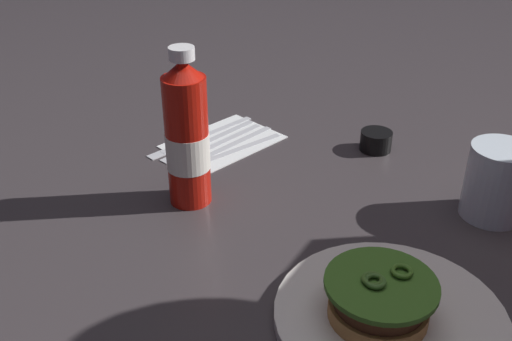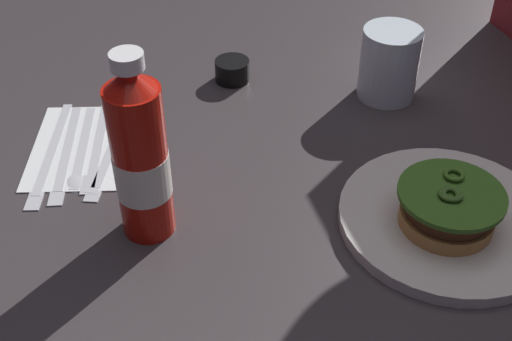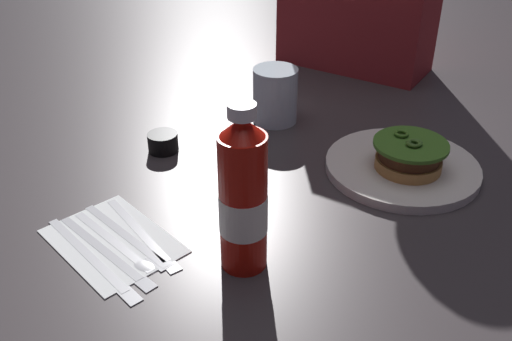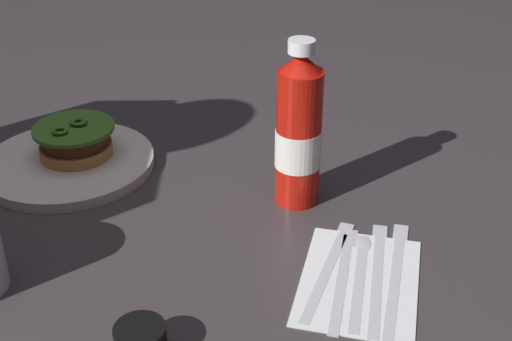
% 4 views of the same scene
% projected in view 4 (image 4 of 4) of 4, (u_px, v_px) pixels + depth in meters
% --- Properties ---
extents(ground_plane, '(3.00, 3.00, 0.00)m').
position_uv_depth(ground_plane, '(128.00, 223.00, 0.86)').
color(ground_plane, '#393335').
extents(dinner_plate, '(0.25, 0.25, 0.02)m').
position_uv_depth(dinner_plate, '(69.00, 163.00, 0.98)').
color(dinner_plate, silver).
rests_on(dinner_plate, ground_plane).
extents(burger_sandwich, '(0.12, 0.12, 0.05)m').
position_uv_depth(burger_sandwich, '(75.00, 140.00, 0.97)').
color(burger_sandwich, '#B57F41').
rests_on(burger_sandwich, dinner_plate).
extents(ketchup_bottle, '(0.06, 0.06, 0.22)m').
position_uv_depth(ketchup_bottle, '(298.00, 133.00, 0.86)').
color(ketchup_bottle, '#B3150B').
rests_on(ketchup_bottle, ground_plane).
extents(condiment_cup, '(0.05, 0.05, 0.03)m').
position_uv_depth(condiment_cup, '(141.00, 340.00, 0.66)').
color(condiment_cup, black).
rests_on(condiment_cup, ground_plane).
extents(napkin, '(0.21, 0.17, 0.00)m').
position_uv_depth(napkin, '(359.00, 281.00, 0.76)').
color(napkin, white).
rests_on(napkin, ground_plane).
extents(steak_knife, '(0.22, 0.07, 0.00)m').
position_uv_depth(steak_knife, '(396.00, 269.00, 0.77)').
color(steak_knife, silver).
rests_on(steak_knife, napkin).
extents(butter_knife, '(0.21, 0.06, 0.00)m').
position_uv_depth(butter_knife, '(378.00, 267.00, 0.77)').
color(butter_knife, silver).
rests_on(butter_knife, napkin).
extents(spoon_utensil, '(0.18, 0.05, 0.00)m').
position_uv_depth(spoon_utensil, '(361.00, 263.00, 0.78)').
color(spoon_utensil, silver).
rests_on(spoon_utensil, napkin).
extents(fork_utensil, '(0.19, 0.06, 0.00)m').
position_uv_depth(fork_utensil, '(344.00, 265.00, 0.78)').
color(fork_utensil, silver).
rests_on(fork_utensil, napkin).
extents(table_knife, '(0.19, 0.09, 0.00)m').
position_uv_depth(table_knife, '(331.00, 260.00, 0.79)').
color(table_knife, silver).
rests_on(table_knife, napkin).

